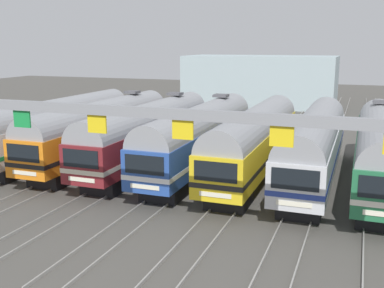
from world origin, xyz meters
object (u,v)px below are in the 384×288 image
(commuter_train_orange, at_px, (103,128))
(commuter_train_silver, at_px, (315,143))
(commuter_train_white, at_px, (59,125))
(catenary_gantry, at_px, (97,129))
(commuter_train_maroon, at_px, (149,131))
(commuter_train_green, at_px, (380,147))
(commuter_train_yellow, at_px, (255,139))
(commuter_train_blue, at_px, (200,135))

(commuter_train_orange, xyz_separation_m, commuter_train_silver, (15.86, -0.00, -0.00))
(commuter_train_white, bearing_deg, catenary_gantry, -48.61)
(commuter_train_white, bearing_deg, commuter_train_maroon, 0.03)
(commuter_train_green, height_order, catenary_gantry, catenary_gantry)
(commuter_train_yellow, bearing_deg, commuter_train_silver, 0.00)
(commuter_train_blue, distance_m, commuter_train_silver, 7.93)
(commuter_train_maroon, height_order, commuter_train_yellow, commuter_train_maroon)
(commuter_train_white, height_order, commuter_train_blue, commuter_train_blue)
(commuter_train_orange, height_order, commuter_train_silver, commuter_train_orange)
(commuter_train_silver, height_order, commuter_train_green, commuter_train_green)
(catenary_gantry, bearing_deg, commuter_train_green, 48.62)
(commuter_train_maroon, xyz_separation_m, commuter_train_blue, (3.96, 0.00, 0.00))
(commuter_train_silver, bearing_deg, commuter_train_green, 0.06)
(commuter_train_white, distance_m, catenary_gantry, 18.19)
(commuter_train_green, bearing_deg, commuter_train_yellow, -179.97)
(commuter_train_maroon, relative_size, commuter_train_green, 1.00)
(commuter_train_green, bearing_deg, commuter_train_white, -179.99)
(commuter_train_blue, xyz_separation_m, commuter_train_green, (11.89, 0.00, 0.00))
(commuter_train_orange, distance_m, commuter_train_silver, 15.86)
(commuter_train_yellow, relative_size, commuter_train_green, 1.00)
(commuter_train_blue, bearing_deg, commuter_train_yellow, -0.06)
(commuter_train_blue, bearing_deg, commuter_train_maroon, 180.00)
(commuter_train_blue, xyz_separation_m, commuter_train_yellow, (3.96, -0.00, -0.00))
(commuter_train_maroon, height_order, commuter_train_silver, commuter_train_maroon)
(commuter_train_white, bearing_deg, commuter_train_blue, 0.02)
(catenary_gantry, bearing_deg, commuter_train_blue, 90.00)
(commuter_train_orange, relative_size, commuter_train_maroon, 1.00)
(commuter_train_blue, bearing_deg, commuter_train_silver, -0.03)
(commuter_train_yellow, xyz_separation_m, commuter_train_green, (7.93, 0.00, 0.00))
(commuter_train_white, bearing_deg, commuter_train_yellow, 0.00)
(commuter_train_maroon, xyz_separation_m, commuter_train_silver, (11.89, -0.00, -0.00))
(commuter_train_yellow, bearing_deg, catenary_gantry, -106.37)
(commuter_train_green, bearing_deg, commuter_train_silver, -179.94)
(commuter_train_silver, height_order, catenary_gantry, catenary_gantry)
(commuter_train_orange, height_order, commuter_train_maroon, same)
(commuter_train_white, relative_size, commuter_train_silver, 1.00)
(commuter_train_maroon, xyz_separation_m, catenary_gantry, (3.96, -13.50, 2.73))
(commuter_train_white, relative_size, commuter_train_yellow, 1.00)
(commuter_train_green, xyz_separation_m, catenary_gantry, (-11.89, -13.50, 2.73))
(commuter_train_maroon, height_order, commuter_train_blue, same)
(commuter_train_silver, bearing_deg, commuter_train_maroon, 179.98)
(commuter_train_white, bearing_deg, commuter_train_orange, 0.06)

